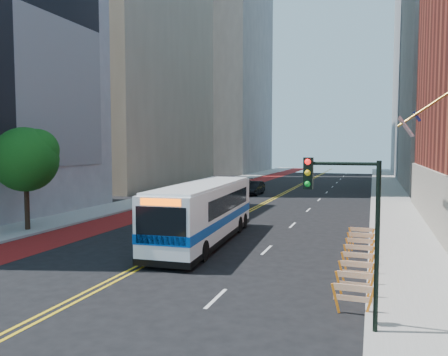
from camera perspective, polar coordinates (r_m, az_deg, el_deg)
ground at (r=20.29m, az=-12.17°, el=-11.88°), size 160.00×160.00×0.00m
sidewalk_left at (r=51.95m, az=-6.44°, el=-2.04°), size 4.00×140.00×0.15m
sidewalk_right at (r=47.04m, az=21.06°, el=-2.92°), size 4.00×140.00×0.15m
bus_lane_paint at (r=50.42m, az=-2.43°, el=-2.29°), size 3.60×140.00×0.01m
center_line_inner at (r=48.13m, az=6.40°, el=-2.61°), size 0.14×140.00×0.01m
center_line_outer at (r=48.05m, az=6.82°, el=-2.62°), size 0.14×140.00×0.01m
lane_dashes at (r=55.22m, az=13.26°, el=-1.84°), size 0.14×98.20×0.01m
midrise_left_far at (r=104.20m, az=-0.95°, el=19.00°), size 20.00×26.00×65.00m
construction_barriers at (r=20.69m, az=17.12°, el=-9.72°), size 1.42×10.91×1.00m
street_tree at (r=31.21m, az=-24.37°, el=2.52°), size 4.20×4.20×6.70m
traffic_signal at (r=13.31m, az=15.64°, el=-3.91°), size 2.21×0.34×5.07m
transit_bus at (r=25.46m, az=-2.54°, el=-4.40°), size 3.59×12.72×3.46m
car_a at (r=45.55m, az=-6.48°, el=-2.03°), size 3.08×4.76×1.51m
car_b at (r=51.41m, az=3.91°, el=-1.29°), size 1.71×4.78×1.57m
car_c at (r=57.44m, az=2.44°, el=-0.81°), size 2.21×4.96×1.41m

